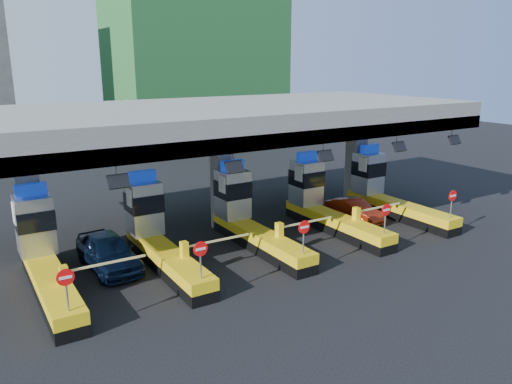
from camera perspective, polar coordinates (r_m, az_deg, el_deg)
ground at (r=26.32m, az=-0.70°, el=-5.91°), size 120.00×120.00×0.00m
toll_canopy at (r=27.31m, az=-3.87°, el=8.08°), size 28.00×12.09×7.00m
toll_lane_far_left at (r=22.96m, az=-23.17°, el=-6.58°), size 4.43×8.00×4.16m
toll_lane_left at (r=24.06m, az=-11.35°, el=-4.68°), size 4.43×8.00×4.16m
toll_lane_center at (r=26.09m, az=-1.02°, el=-2.85°), size 4.43×8.00×4.16m
toll_lane_right at (r=28.85m, az=7.55°, el=-1.26°), size 4.43×8.00×4.16m
toll_lane_far_right at (r=32.15m, az=14.49°, el=0.06°), size 4.43×8.00×4.16m
bg_building_scaffold at (r=58.76m, az=-7.15°, el=19.22°), size 18.00×12.00×28.00m
van at (r=23.98m, az=-16.53°, el=-6.56°), size 2.23×4.92×1.64m
red_car at (r=30.41m, az=11.17°, el=-2.06°), size 1.58×3.95×1.28m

